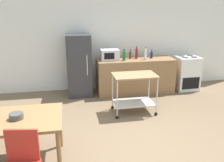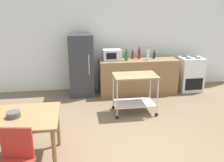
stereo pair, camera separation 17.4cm
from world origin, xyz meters
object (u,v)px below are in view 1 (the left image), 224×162
Objects in this scene: microwave at (110,55)px; bottle_hot_sauce at (124,56)px; dining_table at (7,124)px; bottle_soy_sauce at (137,54)px; bottle_soda at (146,54)px; refrigerator at (79,65)px; bottle_vinegar at (130,55)px; fruit_bowl at (16,116)px; kitchen_cart at (134,87)px; stove_oven at (186,73)px; bottle_wine at (151,55)px.

bottle_hot_sauce is (0.34, -0.15, -0.01)m from microwave.
dining_table is 3.80m from bottle_soy_sauce.
refrigerator is at bearing 173.57° from bottle_soda.
bottle_soy_sauce reaches higher than bottle_hot_sauce.
bottle_soda reaches higher than bottle_vinegar.
refrigerator is at bearing 170.54° from bottle_hot_sauce.
fruit_bowl is at bearing -129.46° from bottle_hot_sauce.
kitchen_cart is at bearing -76.86° from microwave.
microwave is (1.93, 2.71, 0.36)m from dining_table.
refrigerator is at bearing 178.48° from bottle_soy_sauce.
bottle_soy_sauce is at bearing -1.52° from refrigerator.
bottle_vinegar reaches higher than dining_table.
refrigerator is 3.37× the size of microwave.
bottle_soy_sauce is (1.49, -0.04, 0.26)m from refrigerator.
kitchen_cart is 3.23× the size of bottle_hot_sauce.
dining_table is 3.83m from bottle_soda.
fruit_bowl reaches higher than dining_table.
kitchen_cart is 1.38m from microwave.
microwave is 1.91× the size of bottle_vinegar.
fruit_bowl is at bearing -136.16° from bottle_soda.
fruit_bowl is at bearing -130.35° from bottle_vinegar.
refrigerator is 1.51m from bottle_soy_sauce.
kitchen_cart is 1.21m from bottle_hot_sauce.
bottle_hot_sauce is 0.90× the size of bottle_soy_sauce.
kitchen_cart is 2.93× the size of bottle_soda.
refrigerator is 4.95× the size of bottle_soy_sauce.
dining_table is 4.79× the size of bottle_soy_sauce.
stove_oven reaches higher than kitchen_cart.
bottle_soda reaches higher than fruit_bowl.
bottle_hot_sauce is 0.91× the size of bottle_soda.
bottle_hot_sauce is (1.12, -0.19, 0.24)m from refrigerator.
bottle_vinegar is at bearing -1.29° from refrigerator.
refrigerator reaches higher than bottle_soy_sauce.
stove_oven is 2.00× the size of microwave.
bottle_soda is at bearing 43.84° from fruit_bowl.
bottle_soda reaches higher than bottle_wine.
kitchen_cart is (1.07, -1.31, -0.20)m from refrigerator.
bottle_soy_sauce reaches higher than kitchen_cart.
stove_oven is 1.01× the size of kitchen_cart.
bottle_soy_sauce is (2.63, 2.71, 0.36)m from dining_table.
bottle_hot_sauce is at bearing -158.22° from bottle_soy_sauce.
bottle_soy_sauce is 0.24m from bottle_soda.
bottle_wine reaches higher than kitchen_cart.
microwave is 2.45× the size of fruit_bowl.
bottle_soy_sauce reaches higher than stove_oven.
dining_table is 6.92× the size of bottle_wine.
bottle_wine is (0.81, 1.25, 0.41)m from kitchen_cart.
kitchen_cart is 1.98× the size of microwave.
refrigerator is 1.16m from bottle_hot_sauce.
refrigerator is 1.90m from bottle_wine.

